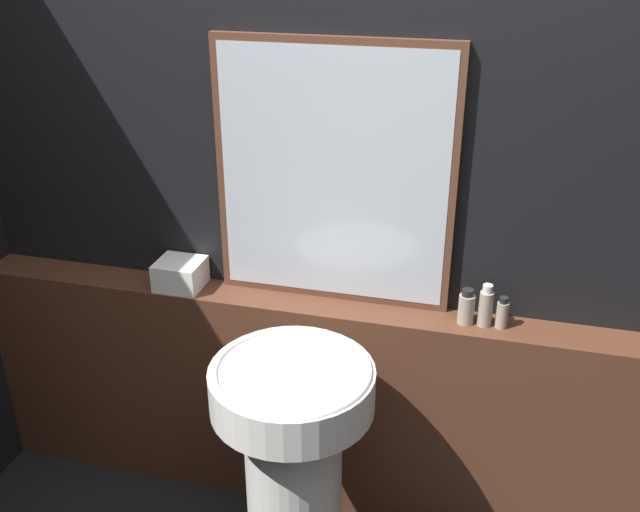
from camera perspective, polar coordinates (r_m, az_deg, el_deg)
wall_back at (r=2.46m, az=3.08°, el=4.54°), size 8.00×0.06×2.50m
vanity_counter at (r=2.76m, az=2.18°, el=-12.16°), size 2.88×0.17×0.89m
pedestal_sink at (r=2.40m, az=-2.13°, el=-15.99°), size 0.51×0.51×0.90m
mirror at (r=2.40m, az=1.06°, el=6.35°), size 0.83×0.03×0.91m
towel_stack at (r=2.68m, az=-11.11°, el=-1.41°), size 0.17×0.16×0.10m
shampoo_bottle at (r=2.45m, az=11.63°, el=-4.05°), size 0.05×0.05×0.13m
conditioner_bottle at (r=2.44m, az=13.12°, el=-3.98°), size 0.05×0.05×0.15m
lotion_bottle at (r=2.45m, az=14.37°, el=-4.48°), size 0.04×0.04×0.11m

